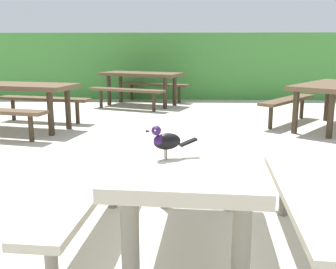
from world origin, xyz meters
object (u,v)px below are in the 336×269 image
(bird_grackle, at_px, (165,140))
(picnic_table_mid_left, at_px, (141,81))
(picnic_table_far_centre, at_px, (19,95))
(picnic_table_mid_right, at_px, (330,95))
(picnic_table_foreground, at_px, (193,170))

(bird_grackle, relative_size, picnic_table_mid_left, 0.12)
(picnic_table_far_centre, bearing_deg, picnic_table_mid_right, 2.75)
(picnic_table_mid_left, height_order, picnic_table_far_centre, same)
(bird_grackle, distance_m, picnic_table_mid_left, 7.10)
(picnic_table_foreground, relative_size, picnic_table_mid_left, 0.84)
(picnic_table_mid_right, relative_size, picnic_table_far_centre, 1.17)
(bird_grackle, relative_size, picnic_table_mid_right, 0.12)
(bird_grackle, xyz_separation_m, picnic_table_mid_left, (-0.81, 7.04, -0.29))
(picnic_table_foreground, bearing_deg, picnic_table_mid_right, 60.28)
(picnic_table_mid_right, bearing_deg, picnic_table_mid_left, 142.18)
(picnic_table_foreground, xyz_separation_m, picnic_table_far_centre, (-2.65, 3.85, 0.00))
(picnic_table_foreground, height_order, picnic_table_mid_left, same)
(picnic_table_foreground, relative_size, bird_grackle, 6.71)
(picnic_table_mid_right, bearing_deg, bird_grackle, -119.07)
(bird_grackle, bearing_deg, picnic_table_foreground, 68.09)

